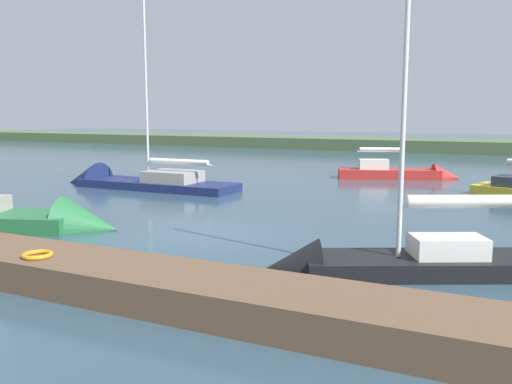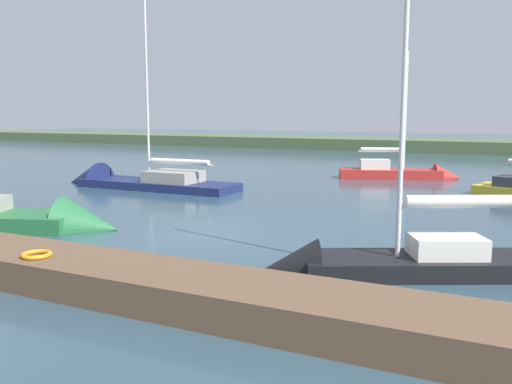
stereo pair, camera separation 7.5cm
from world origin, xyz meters
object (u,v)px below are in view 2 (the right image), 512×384
at_px(life_ring_buoy, 36,255).
at_px(sailboat_far_left, 404,175).
at_px(sailboat_outer_mooring, 22,225).
at_px(sailboat_near_dock, 130,185).
at_px(sailboat_inner_slip, 386,269).

distance_m(life_ring_buoy, sailboat_far_left, 24.33).
xyz_separation_m(life_ring_buoy, sailboat_outer_mooring, (5.42, -4.23, -0.63)).
height_order(sailboat_far_left, sailboat_outer_mooring, sailboat_far_left).
relative_size(sailboat_near_dock, sailboat_inner_slip, 1.27).
bearing_deg(sailboat_near_dock, sailboat_inner_slip, 147.79).
bearing_deg(life_ring_buoy, sailboat_inner_slip, -147.14).
xyz_separation_m(life_ring_buoy, sailboat_inner_slip, (-6.68, -4.32, -0.61)).
bearing_deg(life_ring_buoy, sailboat_outer_mooring, -37.97).
bearing_deg(sailboat_inner_slip, life_ring_buoy, 6.45).
bearing_deg(life_ring_buoy, sailboat_near_dock, -57.75).
bearing_deg(life_ring_buoy, sailboat_far_left, -98.05).
height_order(sailboat_near_dock, sailboat_inner_slip, sailboat_near_dock).
height_order(sailboat_inner_slip, sailboat_far_left, sailboat_inner_slip).
relative_size(sailboat_far_left, sailboat_outer_mooring, 0.99).
relative_size(sailboat_near_dock, sailboat_outer_mooring, 1.30).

